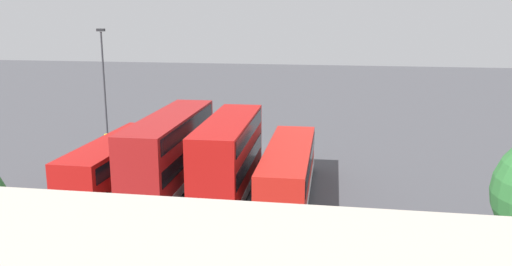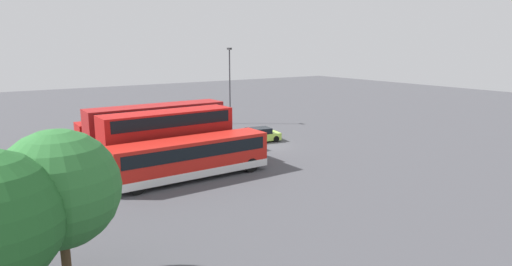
# 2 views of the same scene
# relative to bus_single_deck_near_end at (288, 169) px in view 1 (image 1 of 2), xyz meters

# --- Properties ---
(ground_plane) EXTENTS (140.00, 140.00, 0.00)m
(ground_plane) POSITION_rel_bus_single_deck_near_end_xyz_m (5.37, -10.36, -1.62)
(ground_plane) COLOR #47474C
(bus_single_deck_near_end) EXTENTS (2.81, 11.88, 2.95)m
(bus_single_deck_near_end) POSITION_rel_bus_single_deck_near_end_xyz_m (0.00, 0.00, 0.00)
(bus_single_deck_near_end) COLOR red
(bus_single_deck_near_end) RESTS_ON ground
(bus_double_decker_second) EXTENTS (2.85, 10.46, 4.55)m
(bus_double_decker_second) POSITION_rel_bus_single_deck_near_end_xyz_m (3.51, 0.30, 0.82)
(bus_double_decker_second) COLOR #B71411
(bus_double_decker_second) RESTS_ON ground
(bus_double_decker_third) EXTENTS (2.77, 11.88, 4.55)m
(bus_double_decker_third) POSITION_rel_bus_single_deck_near_end_xyz_m (7.28, -0.26, 0.83)
(bus_double_decker_third) COLOR #A51919
(bus_double_decker_third) RESTS_ON ground
(bus_single_deck_fourth) EXTENTS (2.71, 10.92, 2.95)m
(bus_single_deck_fourth) POSITION_rel_bus_single_deck_near_end_xyz_m (10.73, 0.18, -0.00)
(bus_single_deck_fourth) COLOR #B71411
(bus_single_deck_fourth) RESTS_ON ground
(car_hatchback_silver) EXTENTS (2.44, 4.17, 1.43)m
(car_hatchback_silver) POSITION_rel_bus_single_deck_near_end_xyz_m (7.22, -10.94, -0.92)
(car_hatchback_silver) COLOR #A5D14C
(car_hatchback_silver) RESTS_ON ground
(lamp_post_tall) EXTENTS (0.70, 0.30, 9.27)m
(lamp_post_tall) POSITION_rel_bus_single_deck_near_end_xyz_m (17.77, -13.66, 3.71)
(lamp_post_tall) COLOR #38383D
(lamp_post_tall) RESTS_ON ground
(waste_bin_yellow) EXTENTS (0.60, 0.60, 0.95)m
(waste_bin_yellow) POSITION_rel_bus_single_deck_near_end_xyz_m (15.76, -9.56, -1.15)
(waste_bin_yellow) COLOR yellow
(waste_bin_yellow) RESTS_ON ground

